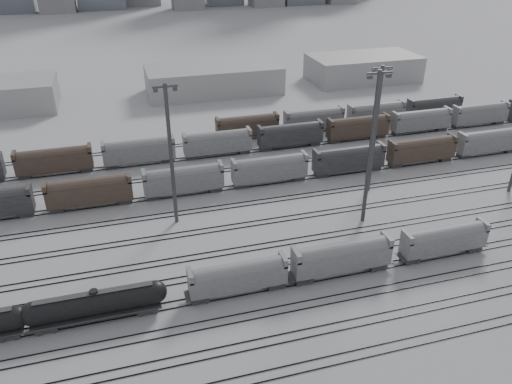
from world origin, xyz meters
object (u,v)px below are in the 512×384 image
object	(u,v)px
hopper_car_a	(238,276)
hopper_car_c	(444,239)
light_mast_c	(371,146)
tank_car_b	(96,303)
hopper_car_b	(342,256)

from	to	relation	value
hopper_car_a	hopper_car_c	distance (m)	32.56
hopper_car_c	light_mast_c	distance (m)	18.22
tank_car_b	light_mast_c	xyz separation A→B (m)	(44.36, 12.79, 11.39)
hopper_car_b	hopper_car_c	xyz separation A→B (m)	(17.08, -0.00, -0.21)
hopper_car_b	hopper_car_c	distance (m)	17.09
hopper_car_a	hopper_car_c	size ratio (longest dim) A/B	0.99
hopper_car_a	hopper_car_b	bearing A→B (deg)	0.00
tank_car_b	light_mast_c	distance (m)	47.55
tank_car_b	hopper_car_c	distance (m)	51.36
hopper_car_b	light_mast_c	distance (m)	19.50
light_mast_c	hopper_car_b	bearing A→B (deg)	-128.27
hopper_car_b	tank_car_b	bearing A→B (deg)	-180.00
light_mast_c	hopper_car_a	bearing A→B (deg)	-153.43
hopper_car_c	tank_car_b	bearing A→B (deg)	180.00
hopper_car_b	light_mast_c	world-z (taller)	light_mast_c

